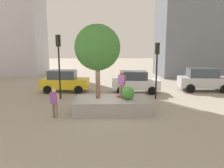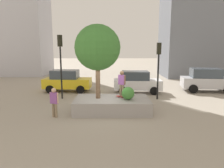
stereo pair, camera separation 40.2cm
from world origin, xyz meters
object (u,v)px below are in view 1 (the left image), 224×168
Objects in this scene: skateboarder at (122,82)px; planter_ledge at (112,105)px; traffic_light_median at (59,56)px; bystander_watching at (54,101)px; plaza_tree at (97,48)px; police_car at (135,82)px; traffic_light_corner at (157,61)px; skateboard at (122,97)px; taxi_cab at (64,81)px; sedan_parked at (204,79)px.

planter_ledge is at bearing -163.37° from skateboarder.
bystander_watching is (0.58, -4.40, -2.28)m from traffic_light_median.
police_car is (3.04, 5.25, -2.94)m from plaza_tree.
skateboarder is 0.38× the size of traffic_light_corner.
planter_ledge is 0.79m from skateboard.
police_car is at bearing 59.89° from plaza_tree.
skateboard is at bearing 0.00° from skateboarder.
traffic_light_corner is 0.88× the size of traffic_light_median.
plaza_tree reaches higher than skateboarder.
skateboard reaches higher than planter_ledge.
planter_ledge is 1.54m from skateboarder.
police_car reaches higher than planter_ledge.
planter_ledge is 1.09× the size of taxi_cab.
bystander_watching reaches higher than skateboard.
skateboarder is 4.21m from traffic_light_corner.
traffic_light_median reaches higher than police_car.
sedan_parked reaches higher than taxi_cab.
planter_ledge is 0.98× the size of sedan_parked.
planter_ledge is at bearing -56.08° from taxi_cab.
traffic_light_corner is at bearing 31.86° from bystander_watching.
plaza_tree is at bearing -148.47° from sedan_parked.
bystander_watching is at bearing -130.14° from police_car.
skateboarder is (1.47, 0.10, -2.08)m from plaza_tree.
bystander_watching is at bearing -161.33° from skateboarder.
plaza_tree is 6.74m from police_car.
traffic_light_median reaches higher than planter_ledge.
taxi_cab is 0.91× the size of sedan_parked.
taxi_cab reaches higher than police_car.
sedan_parked is at bearing 11.63° from traffic_light_median.
traffic_light_corner is 7.32m from traffic_light_median.
traffic_light_corner is at bearing -60.36° from police_car.
planter_ledge is 5.78m from police_car.
taxi_cab is (-4.59, 5.75, -0.84)m from skateboarder.
plaza_tree reaches higher than bystander_watching.
taxi_cab is at bearing 179.46° from sedan_parked.
plaza_tree is at bearing 174.68° from planter_ledge.
plaza_tree is at bearing 26.68° from bystander_watching.
skateboarder is 5.45m from police_car.
planter_ledge is 3.49m from bystander_watching.
planter_ledge is at bearing -5.32° from plaza_tree.
taxi_cab is (-3.13, 5.85, -2.92)m from plaza_tree.
skateboarder is at bearing 3.94° from plaza_tree.
police_car is (2.18, 5.33, 0.55)m from planter_ledge.
traffic_light_corner reaches higher than skateboarder.
skateboarder is at bearing 0.00° from skateboard.
traffic_light_corner reaches higher than taxi_cab.
traffic_light_median is at bearing 145.15° from skateboard.
bystander_watching is at bearing -82.50° from traffic_light_median.
traffic_light_median is (0.15, -2.65, 2.29)m from taxi_cab.
skateboarder is (0.61, 0.18, 1.41)m from planter_ledge.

